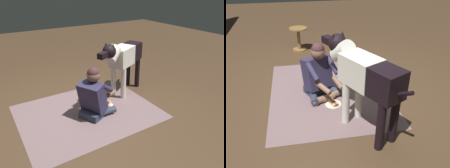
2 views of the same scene
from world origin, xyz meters
The scene contains 5 objects.
ground_plane centered at (0.00, 0.00, 0.00)m, with size 15.29×15.29×0.00m, color #4A3422.
area_rug centered at (-0.04, 0.06, 0.00)m, with size 2.23×1.80×0.01m, color #765D60.
person_sitting_on_floor centered at (-0.11, 0.20, 0.35)m, with size 0.73×0.63×0.84m.
large_dog centered at (-0.96, -0.22, 0.73)m, with size 1.35×0.76×1.12m.
hot_dog_on_plate centered at (-0.42, 0.04, 0.03)m, with size 0.24×0.24×0.06m.
Camera 1 is at (1.31, 2.98, 2.00)m, focal length 35.07 mm.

